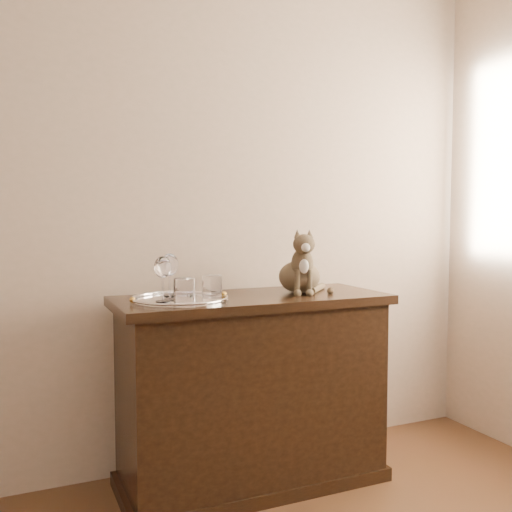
{
  "coord_description": "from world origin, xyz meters",
  "views": [
    {
      "loc": [
        -0.39,
        -0.34,
        1.2
      ],
      "look_at": [
        0.62,
        1.95,
        1.02
      ],
      "focal_mm": 40.0,
      "sensor_mm": 36.0,
      "label": 1
    }
  ],
  "objects_px": {
    "wine_glass_d": "(170,277)",
    "sideboard": "(252,390)",
    "wine_glass_c": "(163,279)",
    "tumbler_c": "(212,287)",
    "tumbler_b": "(184,290)",
    "cat": "(299,261)",
    "wine_glass_b": "(170,275)",
    "tray": "(180,300)"
  },
  "relations": [
    {
      "from": "sideboard",
      "to": "tumbler_c",
      "type": "distance_m",
      "value": 0.52
    },
    {
      "from": "tumbler_b",
      "to": "cat",
      "type": "distance_m",
      "value": 0.61
    },
    {
      "from": "tray",
      "to": "wine_glass_b",
      "type": "distance_m",
      "value": 0.15
    },
    {
      "from": "wine_glass_c",
      "to": "tumbler_b",
      "type": "height_order",
      "value": "wine_glass_c"
    },
    {
      "from": "wine_glass_d",
      "to": "cat",
      "type": "relative_size",
      "value": 0.65
    },
    {
      "from": "tumbler_b",
      "to": "cat",
      "type": "relative_size",
      "value": 0.33
    },
    {
      "from": "wine_glass_c",
      "to": "tumbler_b",
      "type": "bearing_deg",
      "value": -31.97
    },
    {
      "from": "wine_glass_d",
      "to": "tray",
      "type": "bearing_deg",
      "value": 9.01
    },
    {
      "from": "tray",
      "to": "wine_glass_b",
      "type": "xyz_separation_m",
      "value": [
        -0.01,
        0.12,
        0.1
      ]
    },
    {
      "from": "sideboard",
      "to": "wine_glass_b",
      "type": "xyz_separation_m",
      "value": [
        -0.35,
        0.09,
        0.52
      ]
    },
    {
      "from": "sideboard",
      "to": "wine_glass_c",
      "type": "height_order",
      "value": "wine_glass_c"
    },
    {
      "from": "tray",
      "to": "cat",
      "type": "relative_size",
      "value": 1.37
    },
    {
      "from": "tumbler_c",
      "to": "wine_glass_c",
      "type": "bearing_deg",
      "value": -172.35
    },
    {
      "from": "wine_glass_c",
      "to": "sideboard",
      "type": "bearing_deg",
      "value": 9.78
    },
    {
      "from": "tray",
      "to": "wine_glass_d",
      "type": "bearing_deg",
      "value": -170.99
    },
    {
      "from": "wine_glass_d",
      "to": "sideboard",
      "type": "bearing_deg",
      "value": 5.55
    },
    {
      "from": "wine_glass_c",
      "to": "wine_glass_d",
      "type": "height_order",
      "value": "wine_glass_d"
    },
    {
      "from": "tumbler_c",
      "to": "cat",
      "type": "relative_size",
      "value": 0.32
    },
    {
      "from": "wine_glass_c",
      "to": "tumbler_c",
      "type": "relative_size",
      "value": 1.94
    },
    {
      "from": "tray",
      "to": "wine_glass_c",
      "type": "xyz_separation_m",
      "value": [
        -0.08,
        -0.04,
        0.1
      ]
    },
    {
      "from": "tray",
      "to": "tumbler_c",
      "type": "relative_size",
      "value": 4.24
    },
    {
      "from": "sideboard",
      "to": "wine_glass_b",
      "type": "relative_size",
      "value": 6.58
    },
    {
      "from": "sideboard",
      "to": "cat",
      "type": "xyz_separation_m",
      "value": [
        0.24,
        0.01,
        0.57
      ]
    },
    {
      "from": "sideboard",
      "to": "tumbler_c",
      "type": "height_order",
      "value": "tumbler_c"
    },
    {
      "from": "wine_glass_d",
      "to": "cat",
      "type": "distance_m",
      "value": 0.63
    },
    {
      "from": "wine_glass_b",
      "to": "wine_glass_c",
      "type": "relative_size",
      "value": 1.0
    },
    {
      "from": "sideboard",
      "to": "wine_glass_d",
      "type": "xyz_separation_m",
      "value": [
        -0.38,
        -0.04,
        0.53
      ]
    },
    {
      "from": "wine_glass_b",
      "to": "sideboard",
      "type": "bearing_deg",
      "value": -13.87
    },
    {
      "from": "wine_glass_d",
      "to": "tumbler_b",
      "type": "distance_m",
      "value": 0.1
    },
    {
      "from": "tumbler_b",
      "to": "cat",
      "type": "xyz_separation_m",
      "value": [
        0.59,
        0.13,
        0.09
      ]
    },
    {
      "from": "sideboard",
      "to": "tumbler_c",
      "type": "xyz_separation_m",
      "value": [
        -0.2,
        -0.04,
        0.48
      ]
    },
    {
      "from": "wine_glass_b",
      "to": "wine_glass_d",
      "type": "xyz_separation_m",
      "value": [
        -0.03,
        -0.12,
        0.0
      ]
    },
    {
      "from": "tumbler_b",
      "to": "tumbler_c",
      "type": "distance_m",
      "value": 0.16
    },
    {
      "from": "tray",
      "to": "cat",
      "type": "height_order",
      "value": "cat"
    },
    {
      "from": "wine_glass_d",
      "to": "tumbler_c",
      "type": "height_order",
      "value": "wine_glass_d"
    },
    {
      "from": "sideboard",
      "to": "wine_glass_c",
      "type": "relative_size",
      "value": 6.56
    },
    {
      "from": "wine_glass_b",
      "to": "tumbler_c",
      "type": "bearing_deg",
      "value": -41.34
    },
    {
      "from": "wine_glass_c",
      "to": "tumbler_b",
      "type": "relative_size",
      "value": 1.91
    },
    {
      "from": "wine_glass_d",
      "to": "tumbler_b",
      "type": "height_order",
      "value": "wine_glass_d"
    },
    {
      "from": "sideboard",
      "to": "tumbler_c",
      "type": "relative_size",
      "value": 12.72
    },
    {
      "from": "cat",
      "to": "wine_glass_d",
      "type": "bearing_deg",
      "value": -157.18
    },
    {
      "from": "wine_glass_d",
      "to": "tumbler_b",
      "type": "relative_size",
      "value": 2.0
    }
  ]
}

